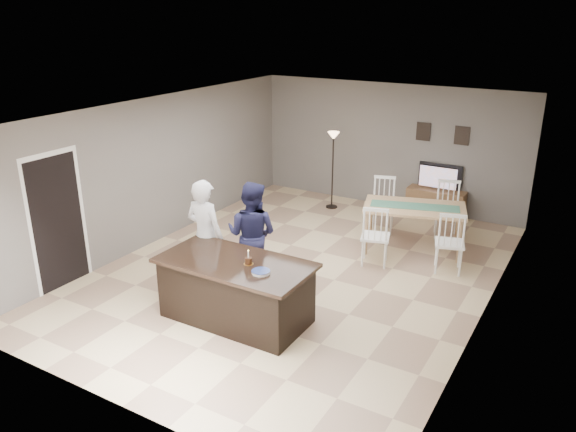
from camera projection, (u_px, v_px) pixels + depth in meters
The scene contains 14 objects.
floor at pixel (299, 271), 9.48m from camera, with size 8.00×8.00×0.00m, color #D0B385.
room_shell at pixel (299, 175), 8.90m from camera, with size 8.00×8.00×8.00m.
kitchen_island at pixel (236, 290), 7.86m from camera, with size 2.15×1.10×0.90m.
tv_console at pixel (435, 203), 11.86m from camera, with size 1.20×0.40×0.60m, color brown.
television at pixel (439, 177), 11.72m from camera, with size 0.91×0.12×0.53m, color black.
tv_screen_glow at pixel (438, 178), 11.65m from camera, with size 0.78×0.78×0.00m, color #CA5E16.
picture_frames at pixel (442, 134), 11.54m from camera, with size 1.10×0.02×0.38m.
doorway at pixel (56, 210), 8.60m from camera, with size 0.00×2.10×2.65m.
woman at pixel (205, 235), 8.61m from camera, with size 0.65×0.43×1.78m, color silver.
man at pixel (252, 235), 8.73m from camera, with size 0.83×0.65×1.72m, color #1B1B3C.
birthday_cake at pixel (248, 261), 7.61m from camera, with size 0.13×0.13×0.21m.
plate_stack at pixel (261, 272), 7.35m from camera, with size 0.25×0.25×0.04m.
dining_table at pixel (414, 214), 10.10m from camera, with size 2.20×2.41×1.09m.
floor_lamp at pixel (333, 149), 12.07m from camera, with size 0.25×0.25×1.70m.
Camera 1 is at (4.18, -7.49, 4.15)m, focal length 35.00 mm.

